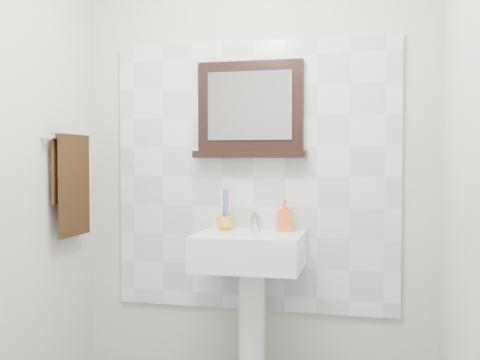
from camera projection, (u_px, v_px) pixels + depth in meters
The scene contains 10 objects.
back_wall at pixel (254, 159), 3.14m from camera, with size 2.00×0.01×2.50m, color #BAB7B0.
front_wall at pixel (1, 157), 1.00m from camera, with size 2.00×0.01×2.50m, color #BAB7B0.
splashback at pixel (253, 177), 3.13m from camera, with size 1.60×0.02×1.50m, color silver.
pedestal_sink at pixel (250, 268), 2.94m from camera, with size 0.55×0.44×0.96m.
toothbrush_cup at pixel (225, 223), 3.08m from camera, with size 0.10×0.10×0.08m, color gold.
toothbrushes at pixel (226, 207), 3.08m from camera, with size 0.05×0.04×0.21m.
soap_dispenser at pixel (285, 215), 3.01m from camera, with size 0.08×0.08×0.17m, color red.
framed_mirror at pixel (250, 112), 3.10m from camera, with size 0.63×0.11×0.53m.
towel_bar at pixel (70, 138), 3.03m from camera, with size 0.07×0.40×0.03m.
hand_towel at pixel (72, 177), 3.04m from camera, with size 0.06×0.30×0.55m.
Camera 1 is at (0.65, -1.98, 1.24)m, focal length 42.00 mm.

